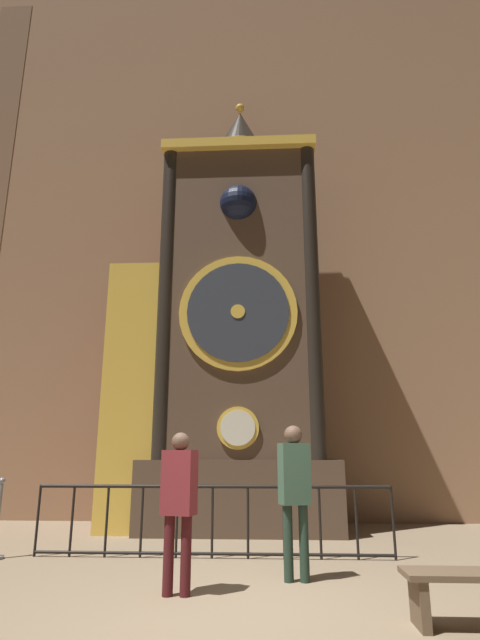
% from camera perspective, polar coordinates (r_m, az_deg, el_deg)
% --- Properties ---
extents(ground_plane, '(28.00, 28.00, 0.00)m').
position_cam_1_polar(ground_plane, '(5.17, -1.07, -30.73)').
color(ground_plane, '#847056').
extents(cathedral_back_wall, '(24.00, 0.32, 15.19)m').
position_cam_1_polar(cathedral_back_wall, '(12.82, 0.71, 13.95)').
color(cathedral_back_wall, '#936B4C').
rests_on(cathedral_back_wall, ground_plane).
extents(clock_tower, '(4.41, 1.82, 9.12)m').
position_cam_1_polar(clock_tower, '(10.04, -1.69, -1.49)').
color(clock_tower, brown).
rests_on(clock_tower, ground_plane).
extents(railing_fence, '(5.03, 0.05, 0.96)m').
position_cam_1_polar(railing_fence, '(7.51, -3.18, -21.56)').
color(railing_fence, black).
rests_on(railing_fence, ground_plane).
extents(visitor_near, '(0.38, 0.30, 1.62)m').
position_cam_1_polar(visitor_near, '(5.65, -6.99, -19.28)').
color(visitor_near, '#461518').
rests_on(visitor_near, ground_plane).
extents(visitor_far, '(0.39, 0.31, 1.72)m').
position_cam_1_polar(visitor_far, '(6.20, 6.25, -18.21)').
color(visitor_far, '#213427').
rests_on(visitor_far, ground_plane).
extents(visitor_bench, '(1.16, 0.40, 0.44)m').
position_cam_1_polar(visitor_bench, '(5.15, 25.20, -26.01)').
color(visitor_bench, brown).
rests_on(visitor_bench, ground_plane).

